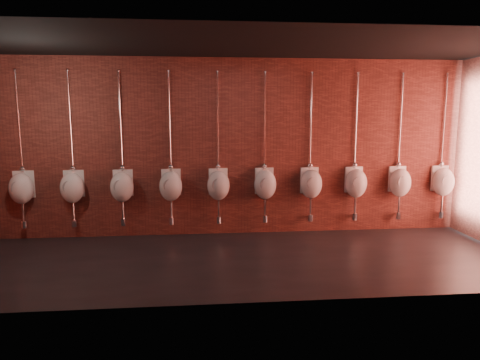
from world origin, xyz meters
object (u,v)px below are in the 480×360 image
(urinal_1, at_px, (72,187))
(urinal_4, at_px, (218,185))
(urinal_2, at_px, (122,186))
(urinal_9, at_px, (443,181))
(urinal_0, at_px, (21,188))
(urinal_5, at_px, (265,184))
(urinal_3, at_px, (171,185))
(urinal_8, at_px, (400,182))
(urinal_7, at_px, (356,182))
(urinal_6, at_px, (311,183))

(urinal_1, relative_size, urinal_4, 1.00)
(urinal_1, height_order, urinal_2, same)
(urinal_2, bearing_deg, urinal_9, 0.00)
(urinal_0, height_order, urinal_5, same)
(urinal_3, bearing_deg, urinal_2, 180.00)
(urinal_8, bearing_deg, urinal_4, 180.00)
(urinal_2, xyz_separation_m, urinal_7, (4.27, 0.00, 0.00))
(urinal_7, relative_size, urinal_8, 1.00)
(urinal_1, height_order, urinal_4, same)
(urinal_4, xyz_separation_m, urinal_9, (4.27, 0.00, 0.00))
(urinal_4, bearing_deg, urinal_1, 180.00)
(urinal_0, relative_size, urinal_1, 1.00)
(urinal_4, relative_size, urinal_9, 1.00)
(urinal_2, relative_size, urinal_8, 1.00)
(urinal_5, bearing_deg, urinal_0, 180.00)
(urinal_1, relative_size, urinal_3, 1.00)
(urinal_0, distance_m, urinal_8, 6.82)
(urinal_7, bearing_deg, urinal_6, 180.00)
(urinal_4, xyz_separation_m, urinal_5, (0.85, 0.00, 0.00))
(urinal_1, height_order, urinal_8, same)
(urinal_6, distance_m, urinal_8, 1.71)
(urinal_7, height_order, urinal_8, same)
(urinal_1, bearing_deg, urinal_0, 180.00)
(urinal_0, relative_size, urinal_8, 1.00)
(urinal_7, bearing_deg, urinal_0, 180.00)
(urinal_1, distance_m, urinal_8, 5.97)
(urinal_1, height_order, urinal_7, same)
(urinal_3, height_order, urinal_6, same)
(urinal_0, xyz_separation_m, urinal_8, (6.82, 0.00, 0.00))
(urinal_9, bearing_deg, urinal_6, 180.00)
(urinal_9, bearing_deg, urinal_5, 180.00)
(urinal_4, distance_m, urinal_5, 0.85)
(urinal_3, xyz_separation_m, urinal_9, (5.12, 0.00, 0.00))
(urinal_2, relative_size, urinal_3, 1.00)
(urinal_2, xyz_separation_m, urinal_8, (5.12, 0.00, 0.00))
(urinal_4, bearing_deg, urinal_3, 180.00)
(urinal_3, distance_m, urinal_5, 1.71)
(urinal_5, bearing_deg, urinal_7, 0.00)
(urinal_8, bearing_deg, urinal_6, 180.00)
(urinal_0, xyz_separation_m, urinal_7, (5.97, 0.00, 0.00))
(urinal_8, bearing_deg, urinal_5, 180.00)
(urinal_1, distance_m, urinal_6, 4.27)
(urinal_4, height_order, urinal_6, same)
(urinal_7, bearing_deg, urinal_2, 180.00)
(urinal_0, bearing_deg, urinal_4, 0.00)
(urinal_3, height_order, urinal_9, same)
(urinal_5, distance_m, urinal_7, 1.71)
(urinal_3, bearing_deg, urinal_7, 0.00)
(urinal_2, distance_m, urinal_3, 0.85)
(urinal_5, xyz_separation_m, urinal_8, (2.56, 0.00, 0.00))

